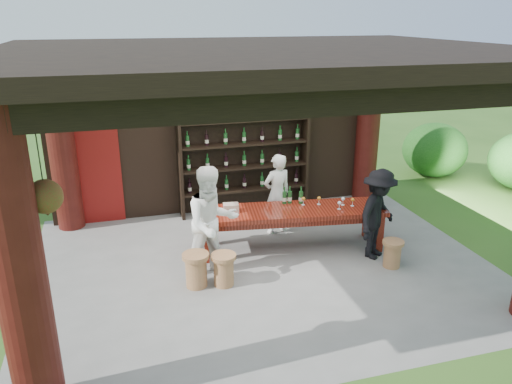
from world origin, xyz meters
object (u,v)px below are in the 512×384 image
object	(u,v)px
guest_woman	(212,223)
napkin_basket	(231,208)
stool_near_right	(392,253)
tasting_table	(292,215)
guest_man	(378,214)
wine_shelf	(244,156)
stool_near_left	(224,269)
stool_far_left	(196,269)
host	(277,194)

from	to	relation	value
guest_woman	napkin_basket	size ratio (longest dim) A/B	6.95
stool_near_right	guest_woman	size ratio (longest dim) A/B	0.26
tasting_table	guest_man	size ratio (longest dim) A/B	2.12
wine_shelf	napkin_basket	world-z (taller)	wine_shelf
stool_near_left	guest_woman	size ratio (longest dim) A/B	0.28
tasting_table	stool_far_left	world-z (taller)	tasting_table
stool_far_left	host	world-z (taller)	host
guest_man	napkin_basket	bearing A→B (deg)	123.51
stool_near_right	guest_man	xyz separation A→B (m)	(-0.09, 0.41, 0.54)
host	napkin_basket	world-z (taller)	host
stool_near_left	napkin_basket	size ratio (longest dim) A/B	1.96
stool_far_left	guest_woman	xyz separation A→B (m)	(0.31, 0.26, 0.62)
host	wine_shelf	bearing A→B (deg)	-89.04
wine_shelf	guest_man	distance (m)	3.15
guest_man	wine_shelf	bearing A→B (deg)	84.91
tasting_table	stool_near_left	distance (m)	1.73
tasting_table	host	world-z (taller)	host
host	guest_woman	size ratio (longest dim) A/B	0.85
wine_shelf	stool_near_right	size ratio (longest dim) A/B	5.84
tasting_table	stool_near_left	bearing A→B (deg)	-147.31
host	guest_man	xyz separation A→B (m)	(1.31, -1.43, 0.01)
wine_shelf	stool_far_left	distance (m)	3.32
stool_near_right	tasting_table	bearing A→B (deg)	141.16
stool_near_left	host	distance (m)	2.22
host	guest_woman	xyz separation A→B (m)	(-1.49, -1.32, 0.13)
tasting_table	host	distance (m)	0.76
guest_woman	napkin_basket	world-z (taller)	guest_woman
stool_far_left	host	xyz separation A→B (m)	(1.80, 1.58, 0.48)
guest_woman	guest_man	world-z (taller)	guest_woman
guest_woman	guest_man	bearing A→B (deg)	-14.60
stool_near_left	napkin_basket	distance (m)	1.27
stool_near_right	napkin_basket	world-z (taller)	napkin_basket
tasting_table	stool_near_right	distance (m)	1.79
tasting_table	host	size ratio (longest dim) A/B	2.14
stool_near_right	host	bearing A→B (deg)	127.30
stool_far_left	wine_shelf	bearing A→B (deg)	62.17
stool_far_left	stool_near_left	bearing A→B (deg)	-10.37
tasting_table	stool_near_right	bearing A→B (deg)	-38.84
host	napkin_basket	xyz separation A→B (m)	(-1.01, -0.57, 0.05)
stool_near_left	wine_shelf	bearing A→B (deg)	69.56
tasting_table	stool_far_left	distance (m)	2.05
wine_shelf	stool_far_left	xyz separation A→B (m)	(-1.49, -2.83, -0.90)
stool_near_right	guest_woman	xyz separation A→B (m)	(-2.89, 0.51, 0.66)
host	tasting_table	bearing A→B (deg)	80.20
wine_shelf	guest_woman	world-z (taller)	wine_shelf
wine_shelf	stool_near_left	world-z (taller)	wine_shelf
guest_woman	napkin_basket	bearing A→B (deg)	45.29
stool_near_right	napkin_basket	distance (m)	2.78
stool_near_left	guest_woman	distance (m)	0.72
stool_near_left	guest_man	size ratio (longest dim) A/B	0.33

